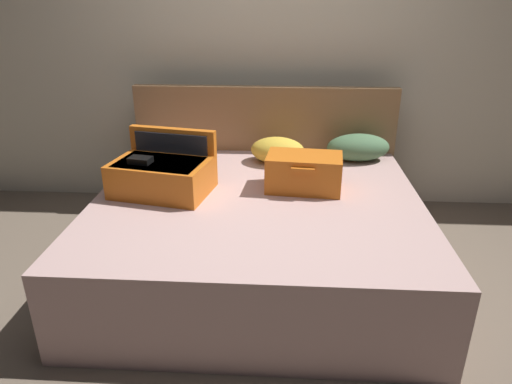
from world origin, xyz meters
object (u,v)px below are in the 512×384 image
(hard_case_large, at_px, (163,173))
(hard_case_medium, at_px, (304,172))
(bed, at_px, (257,235))
(pillow_center_head, at_px, (358,147))
(pillow_near_headboard, at_px, (278,150))

(hard_case_large, height_order, hard_case_medium, hard_case_large)
(bed, relative_size, pillow_center_head, 4.26)
(hard_case_large, bearing_deg, pillow_near_headboard, 51.33)
(hard_case_medium, bearing_deg, pillow_center_head, 59.75)
(pillow_near_headboard, bearing_deg, bed, -99.50)
(pillow_near_headboard, relative_size, pillow_center_head, 0.85)
(bed, xyz_separation_m, hard_case_large, (-0.60, 0.06, 0.39))
(hard_case_large, relative_size, pillow_center_head, 1.38)
(hard_case_medium, xyz_separation_m, pillow_center_head, (0.43, 0.59, -0.02))
(hard_case_medium, bearing_deg, pillow_near_headboard, 115.12)
(hard_case_large, bearing_deg, pillow_center_head, 38.96)
(hard_case_large, distance_m, hard_case_medium, 0.90)
(bed, relative_size, hard_case_large, 3.07)
(hard_case_large, relative_size, pillow_near_headboard, 1.63)
(hard_case_medium, bearing_deg, hard_case_large, -168.04)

